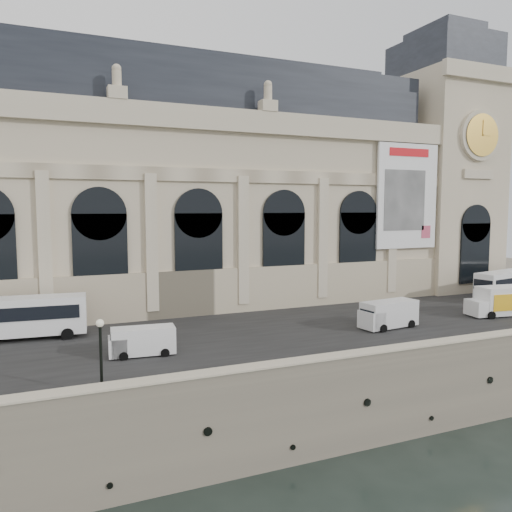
{
  "coord_description": "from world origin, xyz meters",
  "views": [
    {
      "loc": [
        -18.94,
        -28.86,
        17.57
      ],
      "look_at": [
        2.63,
        22.0,
        12.22
      ],
      "focal_mm": 35.0,
      "sensor_mm": 36.0,
      "label": 1
    }
  ],
  "objects": [
    {
      "name": "ground",
      "position": [
        0.0,
        0.0,
        0.0
      ],
      "size": [
        260.0,
        260.0,
        0.0
      ],
      "primitive_type": "plane",
      "color": "black",
      "rests_on": "ground"
    },
    {
      "name": "quay",
      "position": [
        0.0,
        35.0,
        3.0
      ],
      "size": [
        160.0,
        70.0,
        6.0
      ],
      "primitive_type": "cube",
      "color": "gray",
      "rests_on": "ground"
    },
    {
      "name": "street",
      "position": [
        0.0,
        14.0,
        6.03
      ],
      "size": [
        160.0,
        24.0,
        0.06
      ],
      "primitive_type": "cube",
      "color": "#2D2D2D",
      "rests_on": "quay"
    },
    {
      "name": "parapet",
      "position": [
        0.0,
        0.6,
        6.62
      ],
      "size": [
        160.0,
        1.4,
        1.21
      ],
      "color": "gray",
      "rests_on": "quay"
    },
    {
      "name": "museum",
      "position": [
        -5.98,
        30.86,
        19.72
      ],
      "size": [
        69.0,
        18.7,
        29.1
      ],
      "color": "beige",
      "rests_on": "quay"
    },
    {
      "name": "clock_pavilion",
      "position": [
        34.0,
        27.93,
        23.42
      ],
      "size": [
        13.0,
        14.72,
        36.7
      ],
      "color": "beige",
      "rests_on": "quay"
    },
    {
      "name": "bus_left",
      "position": [
        -22.11,
        18.75,
        8.11
      ],
      "size": [
        12.98,
        3.9,
        3.77
      ],
      "color": "white",
      "rests_on": "quay"
    },
    {
      "name": "bus_right",
      "position": [
        35.18,
        16.09,
        8.05
      ],
      "size": [
        12.69,
        5.05,
        3.67
      ],
      "color": "white",
      "rests_on": "quay"
    },
    {
      "name": "van_b",
      "position": [
        -12.47,
        9.8,
        7.15
      ],
      "size": [
        5.23,
        2.47,
        2.26
      ],
      "color": "white",
      "rests_on": "quay"
    },
    {
      "name": "van_c",
      "position": [
        10.97,
        9.58,
        7.35
      ],
      "size": [
        6.15,
        3.0,
        2.64
      ],
      "color": "silver",
      "rests_on": "quay"
    },
    {
      "name": "box_truck",
      "position": [
        26.2,
        9.3,
        7.6
      ],
      "size": [
        8.15,
        3.68,
        3.18
      ],
      "color": "white",
      "rests_on": "quay"
    },
    {
      "name": "lamp_left",
      "position": [
        -16.05,
        2.42,
        8.38
      ],
      "size": [
        0.49,
        0.49,
        4.79
      ],
      "color": "black",
      "rests_on": "quay"
    }
  ]
}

